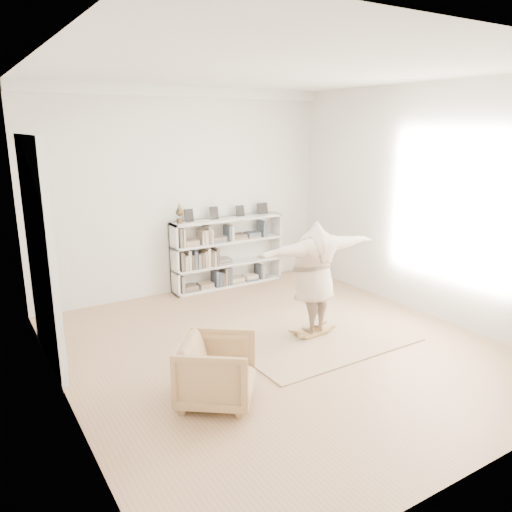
{
  "coord_description": "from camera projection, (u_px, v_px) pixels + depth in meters",
  "views": [
    {
      "loc": [
        -3.57,
        -5.19,
        2.95
      ],
      "look_at": [
        -0.12,
        0.4,
        1.23
      ],
      "focal_mm": 35.0,
      "sensor_mm": 36.0,
      "label": 1
    }
  ],
  "objects": [
    {
      "name": "doors",
      "position": [
        41.0,
        255.0,
        6.18
      ],
      "size": [
        0.09,
        1.78,
        2.92
      ],
      "color": "white",
      "rests_on": "floor"
    },
    {
      "name": "rug",
      "position": [
        312.0,
        334.0,
        7.25
      ],
      "size": [
        2.52,
        2.03,
        0.02
      ],
      "primitive_type": "cube",
      "rotation": [
        0.0,
        0.0,
        0.01
      ],
      "color": "tan",
      "rests_on": "floor"
    },
    {
      "name": "room_shell",
      "position": [
        183.0,
        92.0,
        8.37
      ],
      "size": [
        6.0,
        6.0,
        6.0
      ],
      "color": "silver",
      "rests_on": "floor"
    },
    {
      "name": "bookshelf",
      "position": [
        227.0,
        253.0,
        9.37
      ],
      "size": [
        2.2,
        0.35,
        1.64
      ],
      "color": "silver",
      "rests_on": "floor"
    },
    {
      "name": "floor",
      "position": [
        279.0,
        348.0,
        6.84
      ],
      "size": [
        6.0,
        6.0,
        0.0
      ],
      "primitive_type": "plane",
      "color": "#98704E",
      "rests_on": "ground"
    },
    {
      "name": "armchair",
      "position": [
        217.0,
        371.0,
        5.43
      ],
      "size": [
        1.12,
        1.12,
        0.74
      ],
      "primitive_type": "imported",
      "rotation": [
        0.0,
        0.0,
        0.92
      ],
      "color": "tan",
      "rests_on": "floor"
    },
    {
      "name": "person",
      "position": [
        314.0,
        274.0,
        7.02
      ],
      "size": [
        1.98,
        0.56,
        1.61
      ],
      "primitive_type": "imported",
      "rotation": [
        0.0,
        0.0,
        3.15
      ],
      "color": "#C1A891",
      "rests_on": "rocker_board"
    },
    {
      "name": "rocker_board",
      "position": [
        312.0,
        331.0,
        7.24
      ],
      "size": [
        0.47,
        0.29,
        0.1
      ],
      "rotation": [
        0.0,
        0.0,
        0.01
      ],
      "color": "olive",
      "rests_on": "rug"
    }
  ]
}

